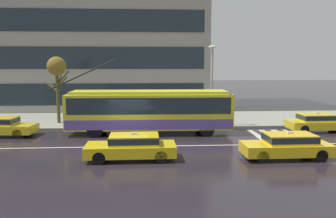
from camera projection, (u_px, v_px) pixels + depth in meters
ground_plane at (128, 142)px, 20.57m from camera, size 160.00×160.00×0.00m
sidewalk_slab at (134, 118)px, 29.47m from camera, size 80.00×10.00×0.14m
crosswalk_stripe_edge_near at (259, 136)px, 22.08m from camera, size 0.44×4.40×0.01m
crosswalk_stripe_inner_a at (272, 136)px, 22.14m from camera, size 0.44×4.40×0.01m
crosswalk_stripe_center at (285, 136)px, 22.19m from camera, size 0.44×4.40×0.01m
crosswalk_stripe_inner_b at (298, 136)px, 22.24m from camera, size 0.44×4.40×0.01m
lane_centre_line at (127, 147)px, 19.38m from camera, size 72.00×0.14×0.01m
trolleybus at (150, 110)px, 22.82m from camera, size 12.48×2.71×5.12m
taxi_oncoming_far at (287, 145)px, 16.89m from camera, size 4.43×1.75×1.39m
taxi_ahead_of_bus at (318, 122)px, 23.68m from camera, size 4.44×1.82×1.39m
taxi_oncoming_near at (132, 146)px, 16.68m from camera, size 4.49×1.80×1.39m
bus_shelter at (122, 99)px, 25.66m from camera, size 3.56×1.60×2.63m
pedestrian_at_shelter at (143, 106)px, 24.90m from camera, size 1.38×1.38×1.93m
pedestrian_approaching_curb at (96, 113)px, 25.09m from camera, size 0.49×0.49×1.66m
pedestrian_walking_past at (156, 112)px, 25.60m from camera, size 0.48×0.48×1.65m
street_lamp at (212, 78)px, 24.92m from camera, size 0.60×0.32×6.01m
street_tree_bare at (57, 69)px, 25.95m from camera, size 2.07×1.72×5.21m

